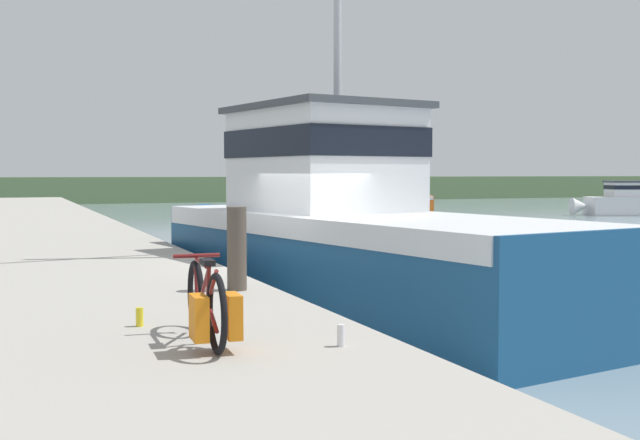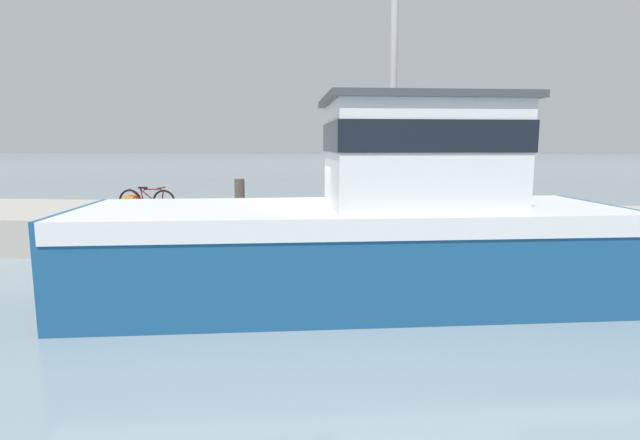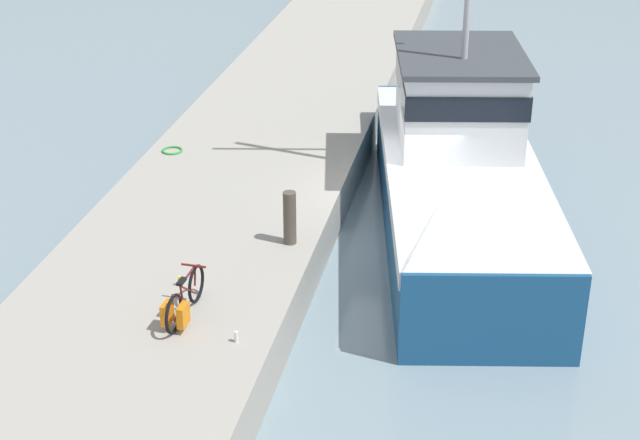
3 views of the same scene
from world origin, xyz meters
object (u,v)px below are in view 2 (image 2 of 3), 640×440
Objects in this scene: fishing_boat_main at (382,225)px; mooring_post at (240,200)px; water_bottle_on_curb at (108,215)px; water_bottle_by_bike at (186,209)px; bicycle_touring at (142,201)px.

mooring_post is (-2.97, -3.51, 0.11)m from fishing_boat_main.
water_bottle_on_curb is 1.03× the size of water_bottle_by_bike.
water_bottle_on_curb is (1.06, -0.46, -0.25)m from bicycle_touring.
bicycle_touring reaches higher than water_bottle_by_bike.
mooring_post reaches higher than water_bottle_by_bike.
bicycle_touring is at bearing -132.16° from fishing_boat_main.
mooring_post is (1.13, 3.13, 0.19)m from bicycle_touring.
fishing_boat_main is at bearing 50.74° from water_bottle_by_bike.
water_bottle_by_bike is (-1.49, 1.56, -0.00)m from water_bottle_on_curb.
water_bottle_on_curb is (-3.03, -7.09, -0.33)m from fishing_boat_main.
mooring_post is 2.59m from water_bottle_by_bike.
water_bottle_on_curb is at bearing -46.49° from water_bottle_by_bike.
fishing_boat_main reaches higher than water_bottle_on_curb.
bicycle_touring is 1.58× the size of mooring_post.
water_bottle_by_bike is (-0.43, 1.11, -0.25)m from bicycle_touring.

